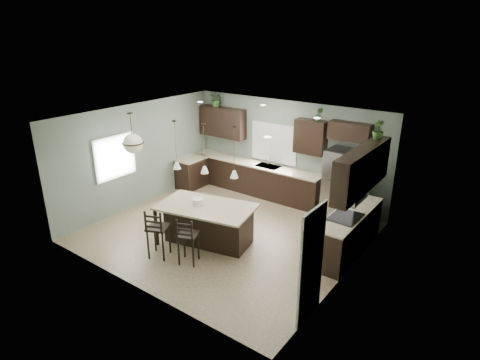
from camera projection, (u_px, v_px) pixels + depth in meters
name	position (u px, v px, depth m)	size (l,w,h in m)	color
ground	(227.00, 232.00, 9.70)	(6.00, 6.00, 0.00)	#9E8466
pantry_door	(311.00, 265.00, 6.53)	(0.04, 0.82, 2.04)	white
window_back	(274.00, 143.00, 11.43)	(1.35, 0.02, 1.00)	white
window_left	(115.00, 157.00, 10.20)	(0.02, 1.10, 1.00)	white
left_return_cabs	(192.00, 173.00, 12.32)	(0.60, 0.90, 0.90)	black
left_return_countertop	(191.00, 159.00, 12.14)	(0.66, 0.96, 0.04)	beige
back_lower_cabs	(255.00, 179.00, 11.86)	(4.20, 0.60, 0.90)	black
back_countertop	(255.00, 164.00, 11.68)	(4.20, 0.66, 0.04)	beige
sink_inset	(268.00, 166.00, 11.42)	(0.70, 0.45, 0.01)	gray
faucet	(267.00, 162.00, 11.35)	(0.02, 0.02, 0.28)	silver
back_upper_left	(223.00, 122.00, 12.14)	(1.55, 0.34, 0.90)	black
back_upper_right	(311.00, 137.00, 10.51)	(0.85, 0.34, 0.90)	black
fridge_header	(350.00, 131.00, 9.83)	(1.05, 0.34, 0.45)	black
right_lower_cabs	(349.00, 233.00, 8.71)	(0.60, 2.35, 0.90)	black
right_countertop	(350.00, 213.00, 8.56)	(0.66, 2.35, 0.04)	beige
cooktop	(345.00, 217.00, 8.34)	(0.58, 0.75, 0.02)	black
wall_oven_front	(331.00, 234.00, 8.67)	(0.01, 0.72, 0.60)	gray
right_upper_cabs	(363.00, 169.00, 8.11)	(0.34, 2.35, 0.90)	black
microwave	(353.00, 191.00, 8.07)	(0.40, 0.75, 0.40)	gray
refrigerator	(344.00, 186.00, 10.04)	(0.90, 0.74, 1.85)	gray
kitchen_island	(206.00, 225.00, 9.06)	(2.12, 1.21, 0.92)	black
serving_dish	(198.00, 202.00, 8.95)	(0.24, 0.24, 0.14)	white
bar_stool_left	(158.00, 233.00, 8.49)	(0.42, 0.42, 1.14)	black
bar_stool_center	(188.00, 240.00, 8.27)	(0.40, 0.40, 1.07)	black
pendant_left	(176.00, 145.00, 8.69)	(0.17, 0.17, 1.10)	silver
pendant_center	(204.00, 149.00, 8.43)	(0.17, 0.17, 1.10)	white
pendant_right	(234.00, 153.00, 8.16)	(0.17, 0.17, 1.10)	white
chandelier	(132.00, 133.00, 9.44)	(0.52, 0.52, 0.99)	#F7E9CA
plant_back_left	(217.00, 99.00, 11.99)	(0.42, 0.36, 0.47)	#315726
plant_back_right	(319.00, 114.00, 10.15)	(0.19, 0.16, 0.35)	#2D5826
plant_right_wall	(378.00, 130.00, 8.50)	(0.23, 0.23, 0.41)	#395926
room_shell	(226.00, 166.00, 9.10)	(6.00, 6.00, 6.00)	slate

